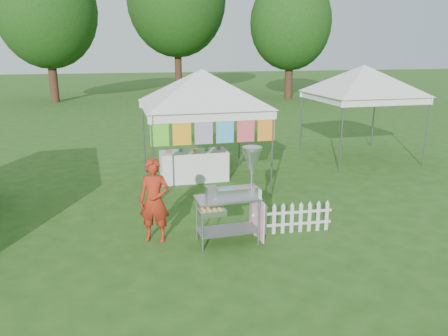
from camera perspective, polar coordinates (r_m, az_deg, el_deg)
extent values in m
plane|color=#254F16|center=(8.57, 1.95, -8.72)|extent=(120.00, 120.00, 0.00)
cylinder|color=#59595E|center=(9.93, -9.26, 0.89)|extent=(0.04, 0.04, 2.10)
cylinder|color=#59595E|center=(10.54, 6.31, 1.84)|extent=(0.04, 0.04, 2.10)
cylinder|color=#59595E|center=(12.69, -10.43, 3.99)|extent=(0.04, 0.04, 2.10)
cylinder|color=#59595E|center=(13.17, 2.02, 4.65)|extent=(0.04, 0.04, 2.10)
cube|color=white|center=(9.95, -1.28, 6.71)|extent=(3.00, 0.03, 0.22)
cube|color=white|center=(12.71, -4.17, 8.56)|extent=(3.00, 0.03, 0.22)
pyramid|color=white|center=(11.24, -2.97, 12.81)|extent=(4.24, 4.24, 0.90)
cylinder|color=#59595E|center=(9.94, -1.28, 7.17)|extent=(3.00, 0.03, 0.03)
cube|color=#1CA11A|center=(9.80, -8.44, 4.81)|extent=(0.42, 0.01, 0.70)
cube|color=orange|center=(9.86, -5.54, 4.97)|extent=(0.42, 0.01, 0.70)
cube|color=#35C8B1|center=(9.94, -2.68, 5.11)|extent=(0.42, 0.01, 0.70)
cube|color=blue|center=(10.05, 0.13, 5.24)|extent=(0.42, 0.01, 0.70)
cube|color=#C6187C|center=(10.19, 2.87, 5.36)|extent=(0.42, 0.01, 0.70)
cube|color=#F8331B|center=(10.34, 5.53, 5.46)|extent=(0.42, 0.01, 0.70)
cylinder|color=#59595E|center=(12.97, 15.09, 3.96)|extent=(0.04, 0.04, 2.10)
cylinder|color=#59595E|center=(14.56, 24.94, 4.25)|extent=(0.04, 0.04, 2.10)
cylinder|color=#59595E|center=(15.47, 10.01, 6.03)|extent=(0.04, 0.04, 2.10)
cylinder|color=#59595E|center=(16.82, 18.94, 6.17)|extent=(0.04, 0.04, 2.10)
cube|color=white|center=(13.58, 20.67, 8.06)|extent=(3.00, 0.03, 0.22)
cube|color=white|center=(15.98, 14.89, 9.48)|extent=(3.00, 0.03, 0.22)
pyramid|color=white|center=(14.69, 17.87, 12.71)|extent=(4.24, 4.24, 0.90)
cylinder|color=#59595E|center=(13.57, 20.70, 8.39)|extent=(3.00, 0.03, 0.03)
cylinder|color=#392014|center=(31.78, -21.48, 11.58)|extent=(0.56, 0.56, 3.96)
ellipsoid|color=#205617|center=(31.83, -22.19, 18.53)|extent=(6.40, 6.40, 7.36)
cylinder|color=#392014|center=(35.90, -6.00, 13.55)|extent=(0.56, 0.56, 4.84)
cylinder|color=#392014|center=(31.98, 8.47, 12.08)|extent=(0.56, 0.56, 3.52)
ellipsoid|color=#205617|center=(31.98, 8.72, 18.24)|extent=(5.60, 5.60, 6.44)
cylinder|color=gray|center=(7.77, -2.82, -7.86)|extent=(0.04, 0.04, 0.87)
cylinder|color=gray|center=(8.05, 4.55, -7.04)|extent=(0.04, 0.04, 0.87)
cylinder|color=gray|center=(8.20, -3.59, -6.59)|extent=(0.04, 0.04, 0.87)
cylinder|color=gray|center=(8.47, 3.43, -5.87)|extent=(0.04, 0.04, 0.87)
cube|color=gray|center=(8.18, 0.44, -8.08)|extent=(1.11, 0.58, 0.01)
cube|color=#B7B7BC|center=(7.96, 0.45, -3.95)|extent=(1.17, 0.61, 0.04)
cube|color=#B7B7BC|center=(8.02, 1.54, -3.11)|extent=(0.82, 0.26, 0.14)
cube|color=gray|center=(7.89, -1.66, -3.17)|extent=(0.20, 0.22, 0.21)
cylinder|color=gray|center=(8.01, 3.66, -0.59)|extent=(0.05, 0.05, 0.87)
cone|color=#B7B7BC|center=(7.95, 3.69, 1.07)|extent=(0.36, 0.36, 0.38)
cylinder|color=#B7B7BC|center=(7.90, 3.72, 2.56)|extent=(0.38, 0.38, 0.06)
cube|color=#B7B7BC|center=(7.56, -1.58, -5.78)|extent=(0.47, 0.30, 0.10)
cube|color=#FFABCD|center=(8.28, 4.37, -6.39)|extent=(0.04, 0.72, 0.78)
cube|color=white|center=(7.84, 4.73, -3.41)|extent=(0.02, 0.13, 0.17)
imported|color=#9B2513|center=(8.15, -9.08, -4.23)|extent=(0.67, 0.55, 1.58)
cube|color=silver|center=(8.46, 4.20, -7.01)|extent=(0.07, 0.02, 0.56)
cube|color=silver|center=(8.51, 5.38, -6.91)|extent=(0.07, 0.02, 0.56)
cube|color=silver|center=(8.56, 6.55, -6.82)|extent=(0.07, 0.02, 0.56)
cube|color=silver|center=(8.61, 7.70, -6.72)|extent=(0.07, 0.02, 0.56)
cube|color=silver|center=(8.66, 8.84, -6.62)|extent=(0.07, 0.02, 0.56)
cube|color=silver|center=(8.72, 9.97, -6.52)|extent=(0.07, 0.02, 0.56)
cube|color=silver|center=(8.78, 11.08, -6.42)|extent=(0.07, 0.02, 0.56)
cube|color=silver|center=(8.85, 12.17, -6.32)|extent=(0.07, 0.02, 0.56)
cube|color=silver|center=(8.91, 13.25, -6.21)|extent=(0.07, 0.02, 0.56)
cube|color=silver|center=(8.70, 8.82, -7.23)|extent=(1.62, 0.13, 0.05)
cube|color=silver|center=(8.61, 8.88, -5.76)|extent=(1.62, 0.13, 0.05)
cube|color=white|center=(11.89, -3.93, 0.28)|extent=(1.80, 0.70, 0.82)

